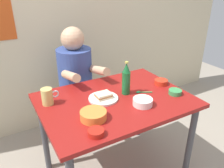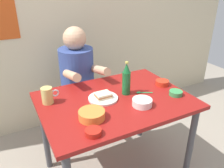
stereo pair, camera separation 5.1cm
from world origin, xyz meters
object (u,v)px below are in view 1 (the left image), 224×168
object	(u,v)px
dining_table	(115,109)
person_seated	(75,70)
plate_orange	(103,98)
dip_bowl_green	(175,92)
beer_mug	(48,96)
stool	(78,108)
sandwich	(103,95)
beer_bottle	(126,80)

from	to	relation	value
dining_table	person_seated	world-z (taller)	person_seated
plate_orange	person_seated	bearing A→B (deg)	89.41
dining_table	person_seated	xyz separation A→B (m)	(-0.08, 0.62, 0.12)
plate_orange	dip_bowl_green	world-z (taller)	dip_bowl_green
dining_table	beer_mug	bearing A→B (deg)	159.82
stool	beer_mug	bearing A→B (deg)	-129.27
sandwich	plate_orange	bearing A→B (deg)	180.00
beer_bottle	person_seated	bearing A→B (deg)	107.75
stool	person_seated	xyz separation A→B (m)	(0.00, -0.01, 0.42)
person_seated	plate_orange	distance (m)	0.58
dip_bowl_green	plate_orange	bearing A→B (deg)	158.99
person_seated	beer_bottle	size ratio (longest dim) A/B	2.75
sandwich	beer_bottle	distance (m)	0.21
sandwich	dining_table	bearing A→B (deg)	-24.23
stool	person_seated	distance (m)	0.42
beer_bottle	dining_table	bearing A→B (deg)	-164.20
sandwich	beer_mug	bearing A→B (deg)	160.73
plate_orange	dip_bowl_green	size ratio (longest dim) A/B	2.20
stool	sandwich	world-z (taller)	sandwich
dining_table	dip_bowl_green	world-z (taller)	dip_bowl_green
person_seated	beer_mug	world-z (taller)	person_seated
dining_table	person_seated	distance (m)	0.63
plate_orange	dining_table	bearing A→B (deg)	-24.23
person_seated	sandwich	bearing A→B (deg)	-90.59
person_seated	beer_bottle	world-z (taller)	person_seated
plate_orange	beer_bottle	world-z (taller)	beer_bottle
person_seated	beer_mug	size ratio (longest dim) A/B	5.71
sandwich	beer_mug	xyz separation A→B (m)	(-0.37, 0.13, 0.03)
plate_orange	beer_bottle	distance (m)	0.22
sandwich	stool	bearing A→B (deg)	89.42
dining_table	dip_bowl_green	size ratio (longest dim) A/B	11.00
dining_table	person_seated	size ratio (longest dim) A/B	1.53
dining_table	sandwich	xyz separation A→B (m)	(-0.08, 0.04, 0.13)
person_seated	sandwich	distance (m)	0.58
plate_orange	beer_bottle	xyz separation A→B (m)	(0.19, -0.00, 0.11)
beer_bottle	stool	bearing A→B (deg)	107.44
beer_mug	beer_bottle	xyz separation A→B (m)	(0.57, -0.13, 0.06)
stool	beer_bottle	xyz separation A→B (m)	(0.19, -0.60, 0.51)
dining_table	beer_mug	world-z (taller)	beer_mug
dining_table	plate_orange	xyz separation A→B (m)	(-0.08, 0.04, 0.10)
stool	dip_bowl_green	distance (m)	1.03
beer_mug	dip_bowl_green	xyz separation A→B (m)	(0.89, -0.33, -0.04)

